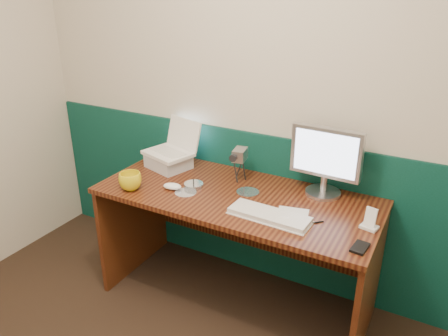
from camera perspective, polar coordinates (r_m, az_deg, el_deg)
The scene contains 19 objects.
back_wall at distance 2.61m, azimuth 6.86°, elevation 9.40°, with size 3.50×0.04×2.50m, color beige.
wainscot at distance 2.87m, azimuth 6.06°, elevation -5.35°, with size 3.48×0.02×1.00m, color #073429.
desk at distance 2.68m, azimuth 1.56°, elevation -10.63°, with size 1.60×0.70×0.75m, color black.
laptop_riser at distance 2.84m, azimuth -7.27°, elevation 0.87°, with size 0.25×0.21×0.09m, color silver.
laptop at distance 2.78m, azimuth -7.44°, elevation 4.00°, with size 0.29×0.22×0.24m, color white, non-canonical shape.
monitor at distance 2.47m, azimuth 13.16°, elevation 0.76°, with size 0.39×0.11×0.39m, color #BDBCC2, non-canonical shape.
keyboard at distance 2.25m, azimuth 5.94°, elevation -6.24°, with size 0.42×0.14×0.02m, color white.
mouse_right at distance 2.22m, azimuth 7.90°, elevation -6.70°, with size 0.10×0.06×0.03m, color white.
mouse_left at distance 2.56m, azimuth -6.77°, elevation -2.38°, with size 0.11×0.06×0.04m, color white.
mug at distance 2.58m, azimuth -12.14°, elevation -1.69°, with size 0.13×0.13×0.10m, color yellow.
camcorder at distance 2.62m, azimuth 2.07°, elevation 0.24°, with size 0.08×0.12×0.19m, color #A6A6AA, non-canonical shape.
cd_spindle at distance 2.57m, azimuth -3.99°, elevation -2.24°, with size 0.11×0.11×0.02m, color #B2BCC3.
cd_loose_a at distance 2.52m, azimuth -5.03°, elevation -3.19°, with size 0.13×0.13×0.00m, color silver.
cd_loose_b at distance 2.52m, azimuth 3.12°, elevation -3.10°, with size 0.13×0.13×0.00m, color #AEB7BE.
pen at distance 2.24m, azimuth 11.30°, elevation -7.10°, with size 0.01×0.01×0.14m, color black.
papers at distance 2.32m, azimuth 8.98°, elevation -5.77°, with size 0.16×0.11×0.00m, color silver.
dock at distance 2.27m, azimuth 18.43°, elevation -7.32°, with size 0.08×0.06×0.02m, color white.
music_player at distance 2.25m, azimuth 18.61°, elevation -6.10°, with size 0.06×0.01×0.10m, color white.
pda at distance 2.10m, azimuth 17.33°, elevation -9.88°, with size 0.06×0.11×0.01m, color black.
Camera 1 is at (0.93, -0.60, 1.87)m, focal length 35.00 mm.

